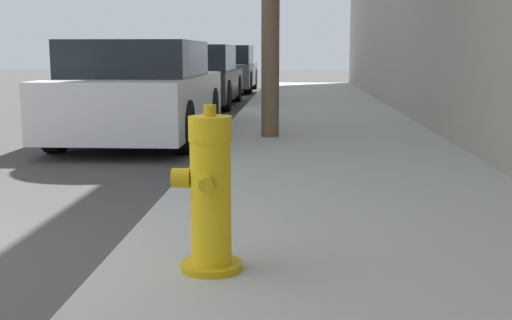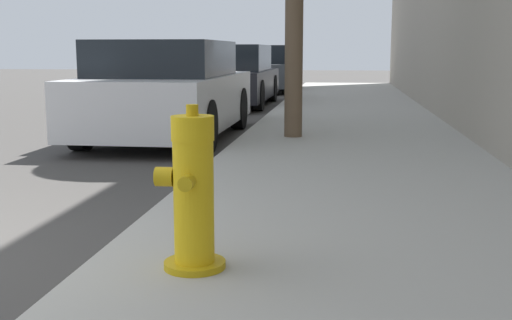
% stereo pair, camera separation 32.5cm
% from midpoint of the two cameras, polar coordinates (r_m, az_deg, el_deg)
% --- Properties ---
extents(sidewalk_slab, '(2.93, 40.00, 0.15)m').
position_cam_midpoint_polar(sidewalk_slab, '(3.17, 12.84, -12.34)').
color(sidewalk_slab, '#A8A59E').
rests_on(sidewalk_slab, ground_plane).
extents(fire_hydrant, '(0.35, 0.36, 0.84)m').
position_cam_midpoint_polar(fire_hydrant, '(3.24, -2.77, -3.16)').
color(fire_hydrant, '#C39C11').
rests_on(fire_hydrant, sidewalk_slab).
extents(parked_car_near, '(1.81, 4.12, 1.39)m').
position_cam_midpoint_polar(parked_car_near, '(9.28, -6.83, 6.07)').
color(parked_car_near, silver).
rests_on(parked_car_near, ground_plane).
extents(parked_car_mid, '(1.82, 4.25, 1.39)m').
position_cam_midpoint_polar(parked_car_mid, '(14.90, -1.63, 7.42)').
color(parked_car_mid, black).
rests_on(parked_car_mid, ground_plane).
extents(parked_car_far, '(1.70, 4.13, 1.42)m').
position_cam_midpoint_polar(parked_car_far, '(20.24, 1.31, 8.06)').
color(parked_car_far, '#4C5156').
rests_on(parked_car_far, ground_plane).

